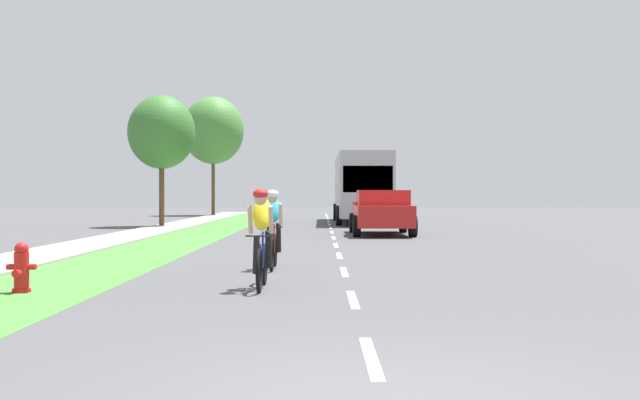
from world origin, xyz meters
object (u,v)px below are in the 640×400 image
fire_hydrant_red (18,268)px  cyclist_lead (259,237)px  pickup_red (379,212)px  bus_silver (358,185)px  street_tree_near (159,132)px  street_tree_far (210,130)px  cyclist_trailing (271,228)px

fire_hydrant_red → cyclist_lead: (3.62, 0.45, 0.44)m
pickup_red → bus_silver: size_ratio=0.44×
street_tree_near → street_tree_far: street_tree_far is taller
fire_hydrant_red → street_tree_far: bearing=94.2°
bus_silver → street_tree_near: (-9.47, -4.84, 2.37)m
fire_hydrant_red → street_tree_near: bearing=96.9°
street_tree_near → cyclist_lead: bearing=-74.2°
pickup_red → street_tree_far: street_tree_far is taller
pickup_red → street_tree_far: size_ratio=0.61×
fire_hydrant_red → street_tree_far: (-3.03, 41.29, 5.64)m
fire_hydrant_red → street_tree_far: street_tree_far is taller
cyclist_trailing → bus_silver: bus_silver is taller
bus_silver → pickup_red: bearing=-89.5°
cyclist_lead → pickup_red: bearing=78.5°
fire_hydrant_red → street_tree_far: size_ratio=0.09×
cyclist_lead → cyclist_trailing: bearing=90.3°
fire_hydrant_red → pickup_red: bearing=67.1°
cyclist_trailing → street_tree_near: street_tree_near is taller
cyclist_lead → street_tree_far: bearing=99.2°
cyclist_lead → pickup_red: (3.18, 15.63, 0.02)m
cyclist_lead → street_tree_far: size_ratio=0.20×
fire_hydrant_red → cyclist_lead: 3.67m
cyclist_trailing → street_tree_far: size_ratio=0.20×
fire_hydrant_red → street_tree_near: street_tree_near is taller
fire_hydrant_red → street_tree_near: 23.54m
pickup_red → bus_silver: bearing=90.5°
fire_hydrant_red → cyclist_trailing: cyclist_trailing is taller
cyclist_lead → bus_silver: bus_silver is taller
cyclist_trailing → fire_hydrant_red: bearing=-135.3°
pickup_red → bus_silver: (-0.11, 11.78, 1.15)m
fire_hydrant_red → cyclist_trailing: bearing=44.7°
street_tree_near → cyclist_trailing: bearing=-71.8°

